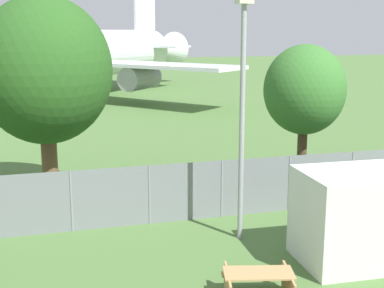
# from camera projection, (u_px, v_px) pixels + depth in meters

# --- Properties ---
(perimeter_fence) EXTENTS (56.07, 0.07, 2.03)m
(perimeter_fence) POSITION_uv_depth(u_px,v_px,m) (149.00, 195.00, 17.79)
(perimeter_fence) COLOR gray
(perimeter_fence) RESTS_ON ground
(airplane) EXTENTS (32.00, 34.67, 13.30)m
(airplane) POSITION_uv_depth(u_px,v_px,m) (60.00, 56.00, 48.13)
(airplane) COLOR silver
(airplane) RESTS_ON ground
(portable_cabin) EXTENTS (4.48, 2.50, 2.61)m
(portable_cabin) POSITION_uv_depth(u_px,v_px,m) (377.00, 215.00, 14.97)
(portable_cabin) COLOR silver
(portable_cabin) RESTS_ON ground
(picnic_bench_near_cabin) EXTENTS (1.95, 1.76, 0.76)m
(picnic_bench_near_cabin) POSITION_uv_depth(u_px,v_px,m) (258.00, 283.00, 12.74)
(picnic_bench_near_cabin) COLOR tan
(picnic_bench_near_cabin) RESTS_ON ground
(tree_near_hangar) EXTENTS (4.96, 4.96, 7.68)m
(tree_near_hangar) POSITION_uv_depth(u_px,v_px,m) (45.00, 71.00, 19.58)
(tree_near_hangar) COLOR brown
(tree_near_hangar) RESTS_ON ground
(tree_behind_benches) EXTENTS (3.29, 3.29, 5.86)m
(tree_behind_benches) POSITION_uv_depth(u_px,v_px,m) (305.00, 90.00, 21.40)
(tree_behind_benches) COLOR #4C3823
(tree_behind_benches) RESTS_ON ground
(light_mast) EXTENTS (0.44, 0.44, 7.48)m
(light_mast) POSITION_uv_depth(u_px,v_px,m) (243.00, 92.00, 15.83)
(light_mast) COLOR #99999E
(light_mast) RESTS_ON ground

